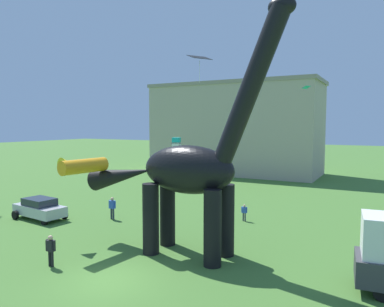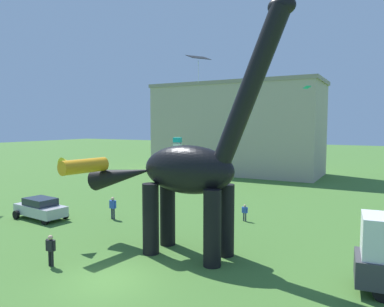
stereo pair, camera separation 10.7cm
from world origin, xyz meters
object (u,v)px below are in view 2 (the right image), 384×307
(kite_apex, at_px, (198,58))
(kite_mid_right, at_px, (80,166))
(dinosaur_sculpture, at_px, (187,169))
(person_photographer, at_px, (113,206))
(parked_sedan_left, at_px, (40,208))
(kite_mid_center, at_px, (307,87))
(kite_high_left, at_px, (177,143))
(person_near_flyer, at_px, (245,211))
(person_vendor_side, at_px, (51,247))

(kite_apex, xyz_separation_m, kite_mid_right, (-9.78, 4.20, -4.54))
(dinosaur_sculpture, height_order, person_photographer, dinosaur_sculpture)
(parked_sedan_left, relative_size, kite_mid_center, 5.90)
(parked_sedan_left, distance_m, person_photographer, 5.34)
(person_photographer, relative_size, kite_mid_right, 0.55)
(kite_high_left, relative_size, kite_mid_right, 0.43)
(kite_mid_right, bearing_deg, parked_sedan_left, 158.58)
(person_near_flyer, xyz_separation_m, kite_mid_center, (3.08, 5.31, 9.11))
(kite_apex, distance_m, kite_high_left, 30.91)
(person_photographer, bearing_deg, person_vendor_side, -102.18)
(dinosaur_sculpture, height_order, parked_sedan_left, dinosaur_sculpture)
(person_photographer, xyz_separation_m, kite_mid_right, (2.19, -5.20, 3.60))
(kite_apex, bearing_deg, kite_high_left, 122.23)
(dinosaur_sculpture, distance_m, kite_high_left, 23.81)
(person_near_flyer, xyz_separation_m, person_photographer, (-8.67, -4.11, 0.26))
(person_vendor_side, bearing_deg, kite_mid_center, 84.54)
(dinosaur_sculpture, distance_m, parked_sedan_left, 13.61)
(person_near_flyer, height_order, kite_apex, kite_apex)
(parked_sedan_left, xyz_separation_m, person_near_flyer, (13.38, 6.59, -0.08))
(person_near_flyer, relative_size, kite_mid_right, 0.40)
(person_near_flyer, bearing_deg, parked_sedan_left, 52.89)
(kite_high_left, bearing_deg, kite_mid_right, -73.21)
(person_vendor_side, bearing_deg, kite_mid_right, 129.24)
(person_near_flyer, distance_m, kite_mid_center, 10.98)
(kite_mid_center, bearing_deg, kite_apex, -89.32)
(dinosaur_sculpture, relative_size, kite_mid_center, 17.03)
(dinosaur_sculpture, xyz_separation_m, person_near_flyer, (0.36, 7.78, -3.83))
(person_vendor_side, relative_size, kite_mid_center, 2.09)
(kite_mid_right, bearing_deg, kite_high_left, 106.79)
(parked_sedan_left, height_order, person_photographer, person_photographer)
(parked_sedan_left, height_order, kite_mid_right, kite_mid_right)
(kite_high_left, bearing_deg, kite_mid_center, -23.71)
(dinosaur_sculpture, bearing_deg, kite_high_left, 122.73)
(dinosaur_sculpture, relative_size, kite_apex, 13.82)
(person_vendor_side, xyz_separation_m, kite_apex, (8.69, -1.08, 8.18))
(person_near_flyer, distance_m, person_vendor_side, 13.54)
(person_near_flyer, xyz_separation_m, kite_mid_right, (-6.47, -9.30, 3.86))
(dinosaur_sculpture, height_order, kite_mid_center, dinosaur_sculpture)
(kite_mid_center, bearing_deg, person_vendor_side, -115.53)
(parked_sedan_left, bearing_deg, kite_mid_center, 42.26)
(person_near_flyer, height_order, person_vendor_side, person_vendor_side)
(person_vendor_side, distance_m, kite_apex, 11.99)
(person_vendor_side, relative_size, kite_apex, 1.70)
(kite_apex, bearing_deg, kite_mid_right, 156.75)
(dinosaur_sculpture, bearing_deg, parked_sedan_left, 175.38)
(kite_mid_center, distance_m, kite_high_left, 18.30)
(kite_apex, xyz_separation_m, kite_high_left, (-16.32, 25.88, -4.37))
(parked_sedan_left, distance_m, person_near_flyer, 14.92)
(person_photographer, bearing_deg, kite_apex, -71.82)
(person_vendor_side, bearing_deg, person_photographer, 131.58)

